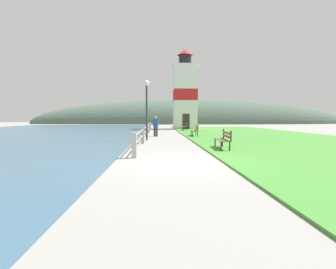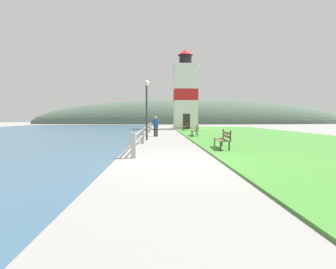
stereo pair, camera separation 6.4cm
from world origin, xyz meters
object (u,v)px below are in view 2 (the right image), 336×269
park_bench_near (223,138)px  lighthouse (185,94)px  lamp_post (147,99)px  person_strolling (156,126)px  park_bench_far (186,126)px  park_bench_midway (195,130)px

park_bench_near → lighthouse: 23.22m
lighthouse → lamp_post: lighthouse is taller
lighthouse → lamp_post: size_ratio=2.64×
person_strolling → lamp_post: bearing=-176.2°
park_bench_far → lighthouse: lighthouse is taller
park_bench_near → lighthouse: lighthouse is taller
person_strolling → lamp_post: size_ratio=0.41×
park_bench_near → person_strolling: bearing=-65.1°
park_bench_near → lighthouse: (0.53, 22.85, 4.09)m
lamp_post → park_bench_near: bearing=-54.1°
lighthouse → park_bench_midway: bearing=-92.5°
park_bench_far → lamp_post: size_ratio=0.48×
park_bench_near → park_bench_far: bearing=-85.9°
lighthouse → lamp_post: bearing=-103.9°
park_bench_midway → person_strolling: person_strolling is taller
park_bench_far → park_bench_midway: bearing=89.9°
park_bench_near → person_strolling: (-3.26, 8.72, 0.34)m
park_bench_midway → lighthouse: 14.85m
park_bench_midway → person_strolling: 3.18m
lamp_post → lighthouse: bearing=76.1°
park_bench_near → park_bench_far: same height
park_bench_near → lighthouse: bearing=-87.0°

